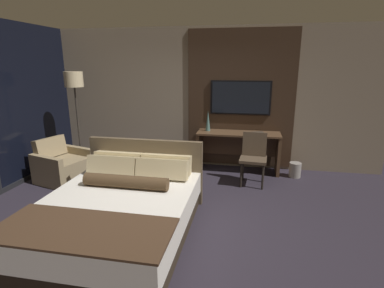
{
  "coord_description": "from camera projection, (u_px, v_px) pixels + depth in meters",
  "views": [
    {
      "loc": [
        1.0,
        -3.5,
        2.09
      ],
      "look_at": [
        0.14,
        0.97,
        0.87
      ],
      "focal_mm": 28.0,
      "sensor_mm": 36.0,
      "label": 1
    }
  ],
  "objects": [
    {
      "name": "wall_back_tv_panel",
      "position": [
        205.0,
        99.0,
        6.12
      ],
      "size": [
        7.2,
        0.09,
        2.8
      ],
      "color": "gray",
      "rests_on": "ground_plane"
    },
    {
      "name": "book",
      "position": [
        258.0,
        133.0,
        5.73
      ],
      "size": [
        0.25,
        0.21,
        0.03
      ],
      "color": "#332D28",
      "rests_on": "desk"
    },
    {
      "name": "desk",
      "position": [
        238.0,
        145.0,
        5.95
      ],
      "size": [
        1.61,
        0.51,
        0.79
      ],
      "color": "brown",
      "rests_on": "ground_plane"
    },
    {
      "name": "armchair_by_window",
      "position": [
        63.0,
        166.0,
        5.49
      ],
      "size": [
        0.96,
        0.98,
        0.79
      ],
      "rotation": [
        0.0,
        0.0,
        1.28
      ],
      "color": "#998460",
      "rests_on": "ground_plane"
    },
    {
      "name": "tv",
      "position": [
        240.0,
        98.0,
        5.91
      ],
      "size": [
        1.19,
        0.04,
        0.67
      ],
      "color": "black"
    },
    {
      "name": "waste_bin",
      "position": [
        295.0,
        170.0,
        5.68
      ],
      "size": [
        0.22,
        0.22,
        0.28
      ],
      "color": "gray",
      "rests_on": "ground_plane"
    },
    {
      "name": "ground_plane",
      "position": [
        168.0,
        224.0,
        4.04
      ],
      "size": [
        16.0,
        16.0,
        0.0
      ],
      "primitive_type": "plane",
      "color": "#28232D"
    },
    {
      "name": "floor_lamp",
      "position": [
        75.0,
        88.0,
        5.6
      ],
      "size": [
        0.34,
        0.34,
        1.95
      ],
      "color": "#282623",
      "rests_on": "ground_plane"
    },
    {
      "name": "desk_chair",
      "position": [
        254.0,
        154.0,
        5.29
      ],
      "size": [
        0.49,
        0.49,
        0.92
      ],
      "rotation": [
        0.0,
        0.0,
        -0.07
      ],
      "color": "#4C3D2D",
      "rests_on": "ground_plane"
    },
    {
      "name": "vase_tall",
      "position": [
        208.0,
        121.0,
        5.96
      ],
      "size": [
        0.1,
        0.1,
        0.4
      ],
      "color": "#4C706B",
      "rests_on": "desk"
    },
    {
      "name": "bed",
      "position": [
        120.0,
        210.0,
        3.75
      ],
      "size": [
        1.78,
        2.25,
        0.98
      ],
      "color": "#33281E",
      "rests_on": "ground_plane"
    }
  ]
}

